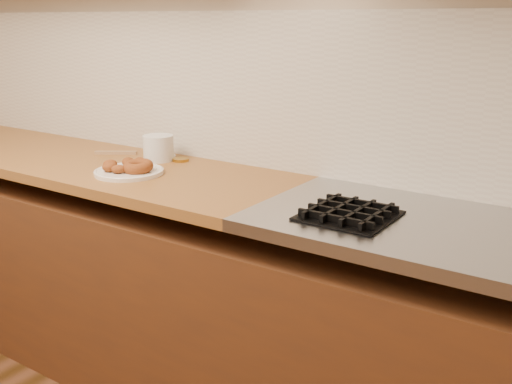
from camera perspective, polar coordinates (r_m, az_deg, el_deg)
wall_back at (r=2.48m, az=-3.93°, el=13.37°), size 4.00×0.02×2.70m
base_cabinet at (r=2.49m, az=-7.96°, el=-9.80°), size 3.60×0.60×0.77m
butcher_block at (r=2.79m, az=-18.38°, el=3.12°), size 2.30×0.62×0.04m
stovetop at (r=1.78m, az=20.13°, el=-4.16°), size 1.30×0.62×0.04m
backsplash at (r=2.48m, az=-4.04°, el=9.89°), size 3.60×0.02×0.60m
burner_grates at (r=1.70m, az=18.74°, el=-3.82°), size 0.91×0.26×0.03m
donut_plate at (r=2.33m, az=-12.00°, el=1.88°), size 0.26×0.26×0.01m
ring_donut at (r=2.30m, az=-11.18°, el=2.42°), size 0.12×0.13×0.05m
fried_dough_chunks at (r=2.35m, az=-12.81°, el=2.55°), size 0.16×0.19×0.04m
plastic_tub at (r=2.53m, az=-9.28°, el=4.17°), size 0.14×0.14×0.11m
tub_lid at (r=2.60m, az=-8.92°, el=3.40°), size 0.15×0.15×0.01m
brass_jar_lid at (r=2.51m, az=-7.19°, el=3.07°), size 0.08×0.08×0.01m
wooden_utensil at (r=2.69m, az=-13.20°, el=3.67°), size 0.16×0.12×0.01m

